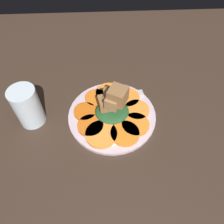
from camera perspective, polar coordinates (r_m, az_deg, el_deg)
The scene contains 14 objects.
table_slab at distance 64.82cm, azimuth 0.00°, elevation -1.67°, with size 120.00×120.00×2.00cm, color #38281E.
plate at distance 63.59cm, azimuth 0.00°, elevation -0.87°, with size 25.34×25.34×1.05cm.
carrot_slice_0 at distance 66.63cm, azimuth 3.99°, elevation 3.74°, with size 7.49×7.49×0.93cm, color orange.
carrot_slice_1 at distance 67.74cm, azimuth -0.80°, elevation 4.95°, with size 8.23×8.23×0.93cm, color orange.
carrot_slice_2 at distance 66.57cm, azimuth -4.11°, elevation 3.66°, with size 6.83×6.83×0.93cm, color orange.
carrot_slice_3 at distance 63.55cm, azimuth -7.05°, elevation 0.08°, with size 6.51×6.51×0.93cm, color #D76115.
carrot_slice_4 at distance 60.53cm, azimuth -5.64°, elevation -3.57°, with size 7.22×7.22×0.93cm, color orange.
carrot_slice_5 at distance 58.81cm, azimuth -2.83°, elevation -5.81°, with size 8.64×8.64×0.93cm, color orange.
carrot_slice_6 at distance 58.98cm, azimuth 3.38°, elevation -5.59°, with size 7.85×7.85×0.93cm, color orange.
carrot_slice_7 at distance 60.81cm, azimuth 6.14°, elevation -3.25°, with size 7.66×7.66×0.93cm, color orange.
carrot_slice_8 at distance 63.88cm, azimuth 6.48°, elevation 0.54°, with size 7.25×7.25×0.93cm, color orange.
center_pile at distance 59.95cm, azimuth 0.05°, elevation 1.95°, with size 9.66×8.70×11.31cm.
fork at distance 67.15cm, azimuth 0.74°, elevation 4.06°, with size 19.03×4.32×0.40cm.
water_glass at distance 63.03cm, azimuth -21.15°, elevation 1.57°, with size 7.17×7.17×11.96cm.
Camera 1 is at (1.92, 37.85, 53.58)cm, focal length 35.00 mm.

